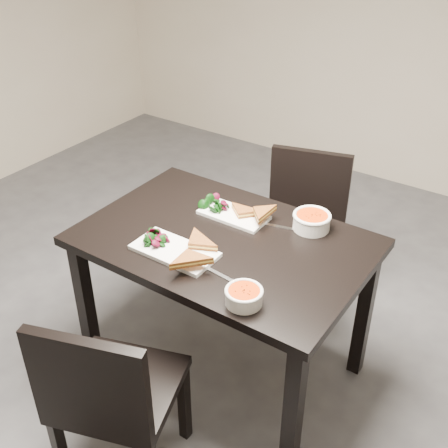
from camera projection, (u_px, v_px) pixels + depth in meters
name	position (u px, v px, depth m)	size (l,w,h in m)	color
ground	(194.00, 380.00, 2.67)	(5.00, 5.00, 0.00)	#47474C
table	(224.00, 257.00, 2.41)	(1.20, 0.80, 0.75)	black
chair_near	(109.00, 394.00, 1.99)	(0.53, 0.53, 0.85)	black
chair_far	(303.00, 223.00, 2.96)	(0.52, 0.52, 0.85)	black
plate_near	(175.00, 251.00, 2.26)	(0.35, 0.17, 0.02)	white
sandwich_near	(189.00, 247.00, 2.22)	(0.17, 0.13, 0.06)	#A35722
salad_near	(155.00, 237.00, 2.29)	(0.11, 0.10, 0.05)	black
soup_bowl_near	(244.00, 295.00, 1.98)	(0.14, 0.14, 0.06)	white
cutlery_near	(219.00, 274.00, 2.14)	(0.18, 0.02, 0.00)	silver
plate_far	(234.00, 215.00, 2.50)	(0.31, 0.15, 0.02)	white
sandwich_far	(244.00, 214.00, 2.44)	(0.15, 0.11, 0.05)	#A35722
salad_far	(215.00, 203.00, 2.53)	(0.10, 0.09, 0.04)	black
soup_bowl_far	(312.00, 220.00, 2.39)	(0.17, 0.17, 0.07)	white
cutlery_far	(284.00, 227.00, 2.42)	(0.18, 0.02, 0.00)	silver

